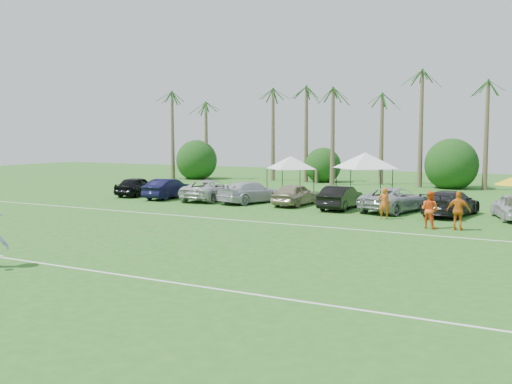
% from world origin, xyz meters
% --- Properties ---
extents(ground, '(120.00, 120.00, 0.00)m').
position_xyz_m(ground, '(0.00, 0.00, 0.00)').
color(ground, '#29611D').
rests_on(ground, ground).
extents(field_lines, '(80.00, 12.10, 0.01)m').
position_xyz_m(field_lines, '(0.00, 8.00, 0.01)').
color(field_lines, white).
rests_on(field_lines, ground).
extents(palm_tree_0, '(2.40, 2.40, 8.90)m').
position_xyz_m(palm_tree_0, '(-22.00, 38.00, 7.48)').
color(palm_tree_0, brown).
rests_on(palm_tree_0, ground).
extents(palm_tree_1, '(2.40, 2.40, 9.90)m').
position_xyz_m(palm_tree_1, '(-17.00, 38.00, 8.35)').
color(palm_tree_1, brown).
rests_on(palm_tree_1, ground).
extents(palm_tree_2, '(2.40, 2.40, 10.90)m').
position_xyz_m(palm_tree_2, '(-12.00, 38.00, 9.21)').
color(palm_tree_2, brown).
rests_on(palm_tree_2, ground).
extents(palm_tree_3, '(2.40, 2.40, 11.90)m').
position_xyz_m(palm_tree_3, '(-8.00, 38.00, 10.06)').
color(palm_tree_3, brown).
rests_on(palm_tree_3, ground).
extents(palm_tree_4, '(2.40, 2.40, 8.90)m').
position_xyz_m(palm_tree_4, '(-4.00, 38.00, 7.48)').
color(palm_tree_4, brown).
rests_on(palm_tree_4, ground).
extents(palm_tree_5, '(2.40, 2.40, 9.90)m').
position_xyz_m(palm_tree_5, '(0.00, 38.00, 8.35)').
color(palm_tree_5, brown).
rests_on(palm_tree_5, ground).
extents(palm_tree_6, '(2.40, 2.40, 10.90)m').
position_xyz_m(palm_tree_6, '(4.00, 38.00, 9.21)').
color(palm_tree_6, brown).
rests_on(palm_tree_6, ground).
extents(palm_tree_7, '(2.40, 2.40, 11.90)m').
position_xyz_m(palm_tree_7, '(8.00, 38.00, 10.06)').
color(palm_tree_7, brown).
rests_on(palm_tree_7, ground).
extents(bush_tree_0, '(4.00, 4.00, 4.00)m').
position_xyz_m(bush_tree_0, '(-19.00, 39.00, 1.80)').
color(bush_tree_0, brown).
rests_on(bush_tree_0, ground).
extents(bush_tree_1, '(4.00, 4.00, 4.00)m').
position_xyz_m(bush_tree_1, '(-6.00, 39.00, 1.80)').
color(bush_tree_1, brown).
rests_on(bush_tree_1, ground).
extents(bush_tree_2, '(4.00, 4.00, 4.00)m').
position_xyz_m(bush_tree_2, '(6.00, 39.00, 1.80)').
color(bush_tree_2, brown).
rests_on(bush_tree_2, ground).
extents(sideline_player_a, '(0.70, 0.55, 1.68)m').
position_xyz_m(sideline_player_a, '(5.88, 17.98, 0.84)').
color(sideline_player_a, '#CE5716').
rests_on(sideline_player_a, ground).
extents(sideline_player_b, '(1.06, 0.94, 1.80)m').
position_xyz_m(sideline_player_b, '(8.61, 16.03, 0.90)').
color(sideline_player_b, '#F6581B').
rests_on(sideline_player_b, ground).
extents(sideline_player_c, '(1.10, 0.52, 1.84)m').
position_xyz_m(sideline_player_c, '(9.91, 16.05, 0.92)').
color(sideline_player_c, orange).
rests_on(sideline_player_c, ground).
extents(canopy_tent_left, '(4.15, 4.15, 3.36)m').
position_xyz_m(canopy_tent_left, '(-3.96, 27.72, 2.88)').
color(canopy_tent_left, black).
rests_on(canopy_tent_left, ground).
extents(canopy_tent_right, '(4.71, 4.71, 3.81)m').
position_xyz_m(canopy_tent_right, '(2.14, 26.68, 3.27)').
color(canopy_tent_right, black).
rests_on(canopy_tent_right, ground).
extents(parked_car_0, '(2.19, 4.33, 1.41)m').
position_xyz_m(parked_car_0, '(-13.44, 21.24, 0.71)').
color(parked_car_0, black).
rests_on(parked_car_0, ground).
extents(parked_car_1, '(1.63, 4.33, 1.41)m').
position_xyz_m(parked_car_1, '(-10.26, 20.76, 0.71)').
color(parked_car_1, black).
rests_on(parked_car_1, ground).
extents(parked_car_2, '(2.74, 5.25, 1.41)m').
position_xyz_m(parked_car_2, '(-7.09, 21.24, 0.71)').
color(parked_car_2, '#B7B7B7').
rests_on(parked_car_2, ground).
extents(parked_car_3, '(3.38, 5.24, 1.41)m').
position_xyz_m(parked_car_3, '(-3.91, 21.23, 0.71)').
color(parked_car_3, silver).
rests_on(parked_car_3, ground).
extents(parked_car_4, '(1.87, 4.22, 1.41)m').
position_xyz_m(parked_car_4, '(-0.74, 21.31, 0.71)').
color(parked_car_4, gray).
rests_on(parked_car_4, ground).
extents(parked_car_5, '(1.50, 4.29, 1.41)m').
position_xyz_m(parked_car_5, '(2.44, 20.91, 0.71)').
color(parked_car_5, black).
rests_on(parked_car_5, ground).
extents(parked_car_6, '(3.60, 5.52, 1.41)m').
position_xyz_m(parked_car_6, '(5.61, 21.27, 0.71)').
color(parked_car_6, '#A0A3A8').
rests_on(parked_car_6, ground).
extents(parked_car_7, '(2.85, 5.15, 1.41)m').
position_xyz_m(parked_car_7, '(8.79, 20.99, 0.71)').
color(parked_car_7, black).
rests_on(parked_car_7, ground).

